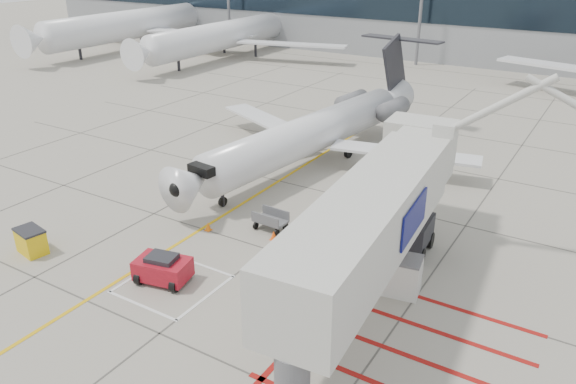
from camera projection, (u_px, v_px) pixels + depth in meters
The scene contains 11 objects.
ground_plane at pixel (220, 286), 25.90m from camera, with size 260.00×260.00×0.00m, color gray.
regional_jet at pixel (292, 120), 37.09m from camera, with size 22.85×28.81×7.55m, color silver, non-canonical shape.
jet_bridge at pixel (368, 234), 22.26m from camera, with size 9.35×19.74×7.89m, color beige, non-canonical shape.
pushback_tug at pixel (163, 268), 26.03m from camera, with size 2.47×1.54×1.44m, color #AA101F, non-canonical shape.
spill_bin at pixel (31, 241), 28.47m from camera, with size 1.54×1.03×1.34m, color yellow, non-canonical shape.
baggage_cart at pixel (270, 220), 30.83m from camera, with size 1.79×1.13×1.13m, color #55555A, non-canonical shape.
ground_power_unit at pixel (395, 274), 25.23m from camera, with size 2.26×1.32×1.79m, color silver, non-canonical shape.
cone_nose at pixel (208, 226), 30.85m from camera, with size 0.35×0.35×0.49m, color orange.
cone_side at pixel (274, 235), 29.87m from camera, with size 0.37×0.37×0.52m, color #FD510D.
bg_aircraft_a at pixel (142, 4), 83.03m from camera, with size 36.91×41.02×12.30m, color silver, non-canonical shape.
bg_aircraft_b at pixel (230, 16), 75.55m from camera, with size 32.72×36.35×10.91m, color silver, non-canonical shape.
Camera 1 is at (14.11, -17.00, 14.54)m, focal length 35.00 mm.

